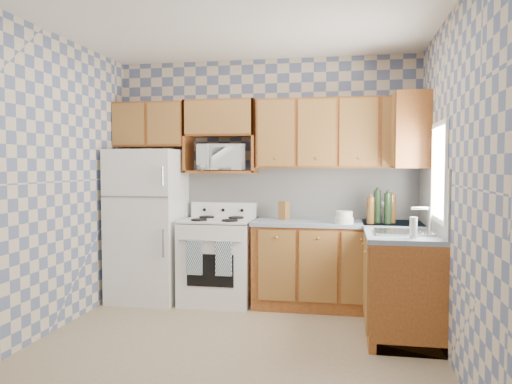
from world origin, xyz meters
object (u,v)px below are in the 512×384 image
refrigerator (148,225)px  stove_body (218,262)px  microwave (221,157)px  electric_kettle (381,214)px

refrigerator → stove_body: bearing=1.8°
refrigerator → microwave: size_ratio=3.16×
stove_body → electric_kettle: electric_kettle is taller
microwave → stove_body: bearing=-101.9°
stove_body → electric_kettle: bearing=1.8°
stove_body → electric_kettle: 1.83m
microwave → electric_kettle: bearing=-16.0°
electric_kettle → refrigerator: bearing=-178.2°
stove_body → microwave: 1.16m
microwave → electric_kettle: (1.74, -0.11, -0.59)m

